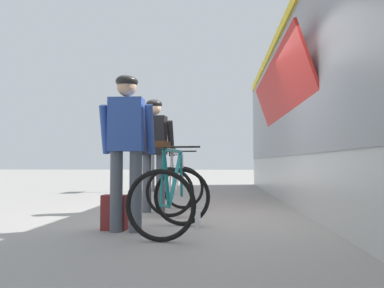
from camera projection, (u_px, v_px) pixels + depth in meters
ground_plane at (209, 218)px, 5.48m from camera, size 80.00×80.00×0.00m
cyclist_near_in_dark at (154, 145)px, 6.16m from camera, size 0.63×0.35×1.76m
cyclist_far_in_blue at (126, 138)px, 4.45m from camera, size 0.61×0.31×1.76m
bicycle_near_silver at (177, 187)px, 6.12m from camera, size 0.81×1.13×0.99m
bicycle_far_teal at (172, 196)px, 4.35m from camera, size 0.82×1.14×0.99m
backpack_on_platform at (115, 212)px, 4.54m from camera, size 0.29×0.20×0.40m
water_bottle_near_the_bikes at (198, 219)px, 4.71m from camera, size 0.07×0.07×0.21m
platform_sign_post at (153, 132)px, 10.72m from camera, size 0.08×0.70×2.40m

